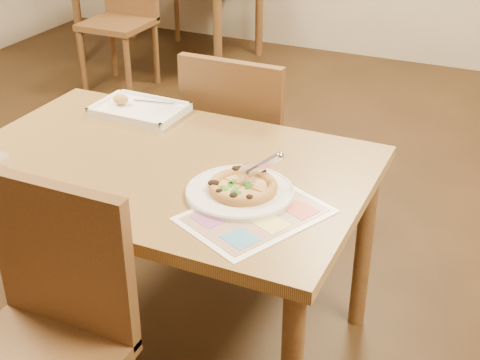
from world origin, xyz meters
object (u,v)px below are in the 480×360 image
at_px(chair_near, 46,313).
at_px(menu, 256,215).
at_px(pizza, 243,187).
at_px(chair_far, 241,134).
at_px(bg_chair_near, 124,3).
at_px(dining_table, 163,186).
at_px(appetizer_tray, 138,110).
at_px(plate, 240,193).
at_px(pizza_cutter, 259,168).

height_order(chair_near, menu, chair_near).
bearing_deg(pizza, menu, -48.53).
height_order(chair_far, bg_chair_near, same).
bearing_deg(chair_near, dining_table, 90.00).
bearing_deg(appetizer_tray, menu, -35.29).
bearing_deg(dining_table, plate, -15.26).
bearing_deg(pizza, dining_table, 165.85).
xyz_separation_m(plate, pizza, (0.01, 0.00, 0.02)).
bearing_deg(plate, pizza, 33.20).
height_order(pizza, appetizer_tray, appetizer_tray).
distance_m(chair_near, pizza, 0.64).
bearing_deg(menu, appetizer_tray, 144.71).
height_order(chair_near, pizza_cutter, chair_near).
bearing_deg(appetizer_tray, dining_table, -47.73).
distance_m(chair_far, appetizer_tray, 0.44).
distance_m(dining_table, chair_near, 0.61).
bearing_deg(dining_table, appetizer_tray, 132.27).
height_order(chair_near, appetizer_tray, chair_near).
bearing_deg(dining_table, chair_near, -90.00).
distance_m(plate, pizza, 0.02).
bearing_deg(appetizer_tray, pizza, -33.13).
bearing_deg(bg_chair_near, appetizer_tray, -55.10).
relative_size(chair_far, menu, 1.22).
xyz_separation_m(bg_chair_near, appetizer_tray, (1.31, -1.88, 0.17)).
relative_size(chair_far, bg_chair_near, 1.00).
height_order(dining_table, pizza_cutter, pizza_cutter).
bearing_deg(pizza, bg_chair_near, 130.10).
xyz_separation_m(appetizer_tray, menu, (0.68, -0.48, -0.01)).
distance_m(chair_near, bg_chair_near, 3.22).
bearing_deg(pizza, plate, -146.80).
distance_m(chair_far, pizza, 0.77).
bearing_deg(bg_chair_near, menu, -49.85).
bearing_deg(pizza, appetizer_tray, 146.87).
bearing_deg(menu, plate, 135.50).
relative_size(dining_table, chair_far, 2.77).
xyz_separation_m(bg_chair_near, pizza_cutter, (1.95, -2.24, 0.23)).
xyz_separation_m(chair_near, pizza_cutter, (0.35, 0.56, 0.23)).
height_order(plate, pizza, pizza).
relative_size(chair_near, bg_chair_near, 1.00).
height_order(dining_table, menu, menu).
bearing_deg(appetizer_tray, pizza_cutter, -29.22).
height_order(chair_far, plate, chair_far).
distance_m(chair_near, appetizer_tray, 0.97).
distance_m(pizza, appetizer_tray, 0.72).
xyz_separation_m(pizza, menu, (0.08, -0.09, -0.03)).
distance_m(chair_far, menu, 0.88).
bearing_deg(pizza_cutter, chair_far, 70.19).
xyz_separation_m(chair_near, appetizer_tray, (-0.29, 0.92, 0.17)).
bearing_deg(chair_far, pizza, 115.05).
relative_size(appetizer_tray, menu, 0.85).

